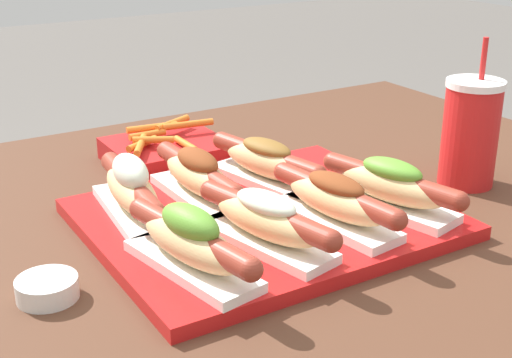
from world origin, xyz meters
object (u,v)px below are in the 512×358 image
at_px(hot_dog_4, 132,189).
at_px(sauce_bowl, 47,287).
at_px(hot_dog_2, 335,200).
at_px(hot_dog_3, 391,186).
at_px(hot_dog_6, 266,162).
at_px(hot_dog_5, 198,176).
at_px(drink_cup, 470,133).
at_px(hot_dog_1, 266,220).
at_px(fries_basket, 166,151).
at_px(serving_tray, 264,219).
at_px(hot_dog_0, 191,242).

height_order(hot_dog_4, sauce_bowl, hot_dog_4).
bearing_deg(hot_dog_2, sauce_bowl, 173.29).
bearing_deg(hot_dog_3, hot_dog_6, 118.89).
relative_size(hot_dog_5, drink_cup, 1.02).
distance_m(hot_dog_5, sauce_bowl, 0.27).
xyz_separation_m(hot_dog_1, hot_dog_2, (0.10, 0.01, -0.00)).
relative_size(hot_dog_1, hot_dog_6, 1.00).
bearing_deg(hot_dog_6, fries_basket, 108.17).
height_order(hot_dog_1, fries_basket, hot_dog_1).
distance_m(hot_dog_5, hot_dog_6, 0.11).
xyz_separation_m(sauce_bowl, fries_basket, (0.29, 0.32, 0.01)).
relative_size(hot_dog_2, hot_dog_4, 1.00).
bearing_deg(hot_dog_3, serving_tray, 152.31).
xyz_separation_m(hot_dog_3, hot_dog_6, (-0.09, 0.16, -0.00)).
height_order(hot_dog_3, hot_dog_4, hot_dog_4).
bearing_deg(hot_dog_1, hot_dog_4, 121.08).
distance_m(hot_dog_0, hot_dog_5, 0.20).
distance_m(drink_cup, fries_basket, 0.47).
relative_size(hot_dog_0, drink_cup, 1.01).
height_order(hot_dog_0, fries_basket, hot_dog_0).
distance_m(hot_dog_0, hot_dog_1, 0.10).
bearing_deg(drink_cup, serving_tray, 174.44).
relative_size(hot_dog_6, fries_basket, 1.20).
height_order(hot_dog_3, sauce_bowl, hot_dog_3).
relative_size(hot_dog_1, hot_dog_2, 0.99).
xyz_separation_m(hot_dog_2, hot_dog_3, (0.09, -0.00, 0.00)).
bearing_deg(sauce_bowl, drink_cup, 0.27).
xyz_separation_m(hot_dog_0, hot_dog_1, (0.10, 0.01, -0.00)).
distance_m(hot_dog_3, hot_dog_5, 0.26).
height_order(hot_dog_2, hot_dog_6, same).
height_order(hot_dog_2, drink_cup, drink_cup).
height_order(hot_dog_5, sauce_bowl, hot_dog_5).
bearing_deg(hot_dog_1, hot_dog_3, 1.61).
distance_m(hot_dog_0, drink_cup, 0.49).
distance_m(hot_dog_0, hot_dog_4, 0.17).
distance_m(hot_dog_1, hot_dog_6, 0.20).
relative_size(hot_dog_4, drink_cup, 1.02).
height_order(hot_dog_4, drink_cup, drink_cup).
relative_size(hot_dog_1, fries_basket, 1.20).
bearing_deg(drink_cup, hot_dog_3, -166.77).
bearing_deg(hot_dog_0, hot_dog_6, 40.35).
height_order(hot_dog_2, fries_basket, hot_dog_2).
xyz_separation_m(serving_tray, hot_dog_5, (-0.05, 0.08, 0.04)).
xyz_separation_m(hot_dog_1, hot_dog_4, (-0.10, 0.16, 0.00)).
bearing_deg(hot_dog_4, hot_dog_5, 1.08).
xyz_separation_m(hot_dog_0, hot_dog_6, (0.21, 0.18, -0.00)).
distance_m(hot_dog_3, fries_basket, 0.39).
xyz_separation_m(hot_dog_5, hot_dog_6, (0.11, 0.00, -0.00)).
relative_size(hot_dog_0, hot_dog_2, 0.99).
bearing_deg(hot_dog_2, serving_tray, 126.09).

